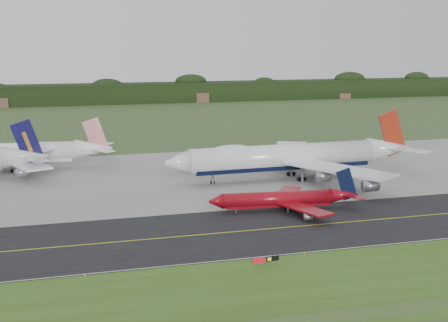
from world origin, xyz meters
TOP-DOWN VIEW (x-y plane):
  - ground at (0.00, 0.00)m, footprint 600.00×600.00m
  - grass_verge at (0.00, -35.00)m, footprint 400.00×30.00m
  - taxiway at (0.00, -4.00)m, footprint 400.00×32.00m
  - apron at (0.00, 51.00)m, footprint 400.00×78.00m
  - taxiway_centreline at (0.00, -4.00)m, footprint 400.00×0.40m
  - taxiway_edge_line at (0.00, -19.50)m, footprint 400.00×0.25m
  - perimeter_fence at (0.00, -48.00)m, footprint 320.00×0.10m
  - horizon_treeline at (0.00, 273.76)m, footprint 700.00×25.00m
  - jet_ba_747 at (25.34, 38.62)m, footprint 73.82×61.22m
  - jet_red_737 at (11.71, 8.40)m, footprint 34.83×28.24m
  - jet_star_tail at (-49.03, 72.12)m, footprint 58.19×48.58m
  - taxiway_sign at (-4.66, -23.99)m, footprint 4.83×0.60m
  - edge_marker_left at (-34.53, -20.50)m, footprint 0.16×0.16m
  - edge_marker_center at (3.91, -20.50)m, footprint 0.16×0.16m

SIDE VIEW (x-z plane):
  - ground at x=0.00m, z-range 0.00..0.00m
  - grass_verge at x=0.00m, z-range 0.00..0.01m
  - apron at x=0.00m, z-range 0.00..0.01m
  - taxiway at x=0.00m, z-range 0.00..0.02m
  - taxiway_centreline at x=0.00m, z-range 0.03..0.03m
  - taxiway_edge_line at x=0.00m, z-range 0.03..0.03m
  - edge_marker_left at x=-34.53m, z-range 0.00..0.50m
  - edge_marker_center at x=3.91m, z-range 0.00..0.50m
  - perimeter_fence at x=0.00m, z-range -158.90..161.10m
  - taxiway_sign at x=-4.66m, z-range 0.33..1.94m
  - jet_red_737 at x=11.71m, z-range -2.10..7.30m
  - jet_star_tail at x=-49.03m, z-range -2.56..12.79m
  - horizon_treeline at x=0.00m, z-range -0.53..11.47m
  - jet_ba_747 at x=25.34m, z-range -2.97..15.61m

